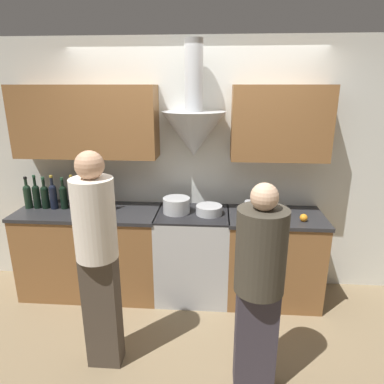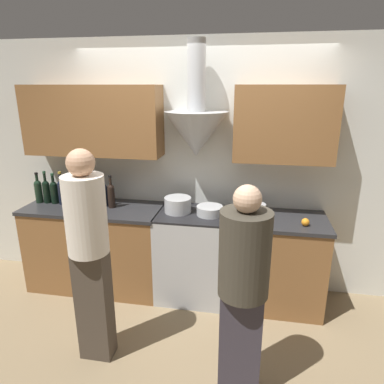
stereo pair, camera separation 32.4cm
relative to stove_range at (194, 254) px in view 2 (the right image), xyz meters
name	(u,v)px [view 2 (the right image)]	position (x,y,z in m)	size (l,w,h in m)	color
ground_plane	(188,313)	(0.00, -0.34, -0.47)	(12.00, 12.00, 0.00)	#847051
wall_back	(190,154)	(-0.09, 0.26, 1.00)	(8.40, 0.62, 2.60)	silver
counter_left	(97,246)	(-1.07, 0.00, 0.00)	(1.44, 0.62, 0.93)	brown
counter_right	(275,261)	(0.82, 0.00, 0.00)	(0.94, 0.62, 0.93)	brown
stove_range	(194,254)	(0.00, 0.00, 0.00)	(0.72, 0.60, 0.93)	#B7BABC
wine_bottle_0	(38,190)	(-1.71, 0.03, 0.60)	(0.08, 0.08, 0.33)	black
wine_bottle_1	(46,190)	(-1.62, 0.03, 0.60)	(0.07, 0.07, 0.35)	black
wine_bottle_2	(54,191)	(-1.53, 0.03, 0.59)	(0.08, 0.08, 0.33)	black
wine_bottle_3	(62,191)	(-1.43, 0.02, 0.60)	(0.08, 0.08, 0.35)	black
wine_bottle_4	(71,192)	(-1.33, 0.04, 0.60)	(0.08, 0.08, 0.33)	black
wine_bottle_5	(79,192)	(-1.23, 0.02, 0.60)	(0.07, 0.07, 0.36)	black
wine_bottle_6	(88,193)	(-1.13, 0.03, 0.59)	(0.08, 0.08, 0.33)	black
wine_bottle_7	(95,194)	(-1.05, 0.01, 0.59)	(0.07, 0.07, 0.34)	black
wine_bottle_8	(104,194)	(-0.96, 0.03, 0.59)	(0.08, 0.08, 0.33)	black
wine_bottle_9	(111,195)	(-0.87, 0.01, 0.60)	(0.07, 0.07, 0.34)	black
stock_pot	(178,205)	(-0.16, 0.00, 0.53)	(0.27, 0.27, 0.15)	#B7BABC
mixing_bowl	(210,211)	(0.16, -0.02, 0.50)	(0.26, 0.26, 0.09)	#B7BABC
orange_fruit	(305,222)	(1.05, -0.15, 0.49)	(0.07, 0.07, 0.07)	orange
saucepan	(256,209)	(0.61, 0.07, 0.51)	(0.19, 0.19, 0.11)	#B7BABC
person_foreground_left	(89,249)	(-0.63, -0.99, 0.50)	(0.30, 0.30, 1.73)	#473D33
person_foreground_right	(243,286)	(0.53, -1.13, 0.39)	(0.34, 0.34, 1.57)	#38333D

